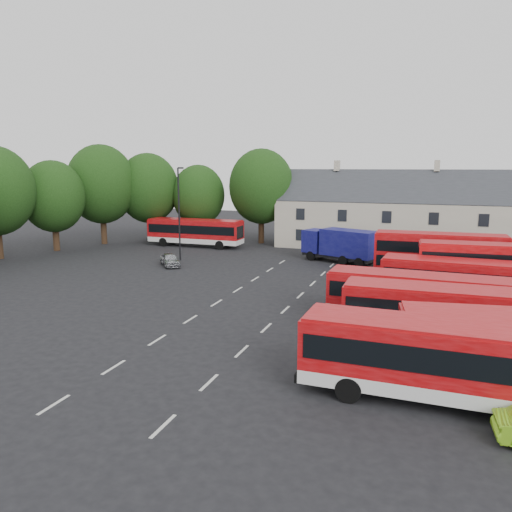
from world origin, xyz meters
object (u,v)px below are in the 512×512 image
Objects in this scene: bus_dd_south at (490,267)px; silver_car at (170,260)px; lamppost at (179,211)px; box_truck at (340,244)px; bus_row_a at (451,357)px.

silver_car is (-27.50, 2.77, -1.67)m from bus_dd_south.
bus_dd_south is 28.73m from lamppost.
bus_dd_south is 1.25× the size of box_truck.
box_truck is 2.18× the size of silver_car.
bus_row_a reaches higher than silver_car.
box_truck is 0.85× the size of lamppost.
bus_row_a is 3.26× the size of silver_car.
lamppost is at bearing 164.79° from bus_dd_south.
box_truck is at bearing 15.21° from lamppost.
lamppost is (-15.50, -4.21, 3.12)m from box_truck.
lamppost is at bearing -143.47° from box_truck.
box_truck reaches higher than silver_car.
lamppost is at bearing 58.74° from silver_car.
silver_car is (-24.46, 21.14, -1.39)m from bus_row_a.
bus_row_a is at bearing -102.86° from bus_dd_south.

